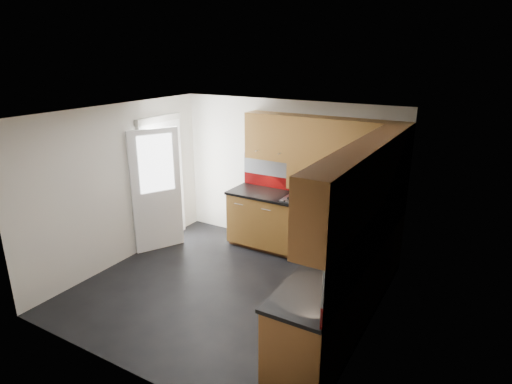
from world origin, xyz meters
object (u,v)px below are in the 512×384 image
Objects in this scene: utensil_pot at (297,190)px; toaster at (330,197)px; food_processor at (375,214)px; gas_hob at (303,199)px.

utensil_pot is 1.55× the size of toaster.
food_processor is at bearing -21.09° from utensil_pot.
utensil_pot is 1.46m from food_processor.
gas_hob is 2.03× the size of food_processor.
gas_hob is at bearing -166.29° from toaster.
utensil_pot is 0.57m from toaster.
utensil_pot is at bearing 175.81° from toaster.
utensil_pot is (-0.17, 0.14, 0.08)m from gas_hob.
gas_hob is 1.26m from food_processor.
gas_hob is at bearing 161.89° from food_processor.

